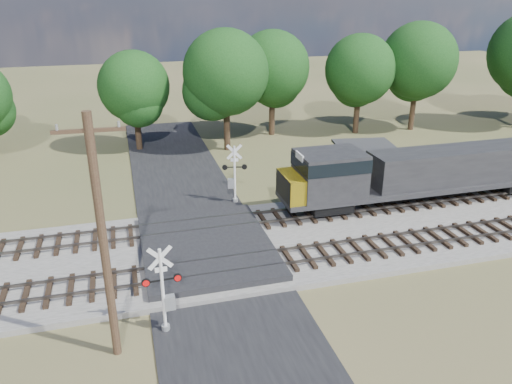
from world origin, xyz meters
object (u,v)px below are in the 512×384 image
object	(u,v)px
crossing_signal_far	(234,179)
utility_pole	(103,237)
crossing_signal_near	(165,297)
equipment_shed	(365,164)

from	to	relation	value
crossing_signal_far	utility_pole	bearing A→B (deg)	70.22
utility_pole	crossing_signal_near	bearing A→B (deg)	25.32
crossing_signal_far	utility_pole	world-z (taller)	utility_pole
crossing_signal_far	equipment_shed	size ratio (longest dim) A/B	0.86
equipment_shed	utility_pole	bearing A→B (deg)	-132.02
crossing_signal_far	equipment_shed	distance (m)	10.40
crossing_signal_near	equipment_shed	bearing A→B (deg)	38.29
utility_pole	equipment_shed	world-z (taller)	utility_pole
crossing_signal_near	equipment_shed	world-z (taller)	crossing_signal_near
crossing_signal_near	equipment_shed	distance (m)	21.34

